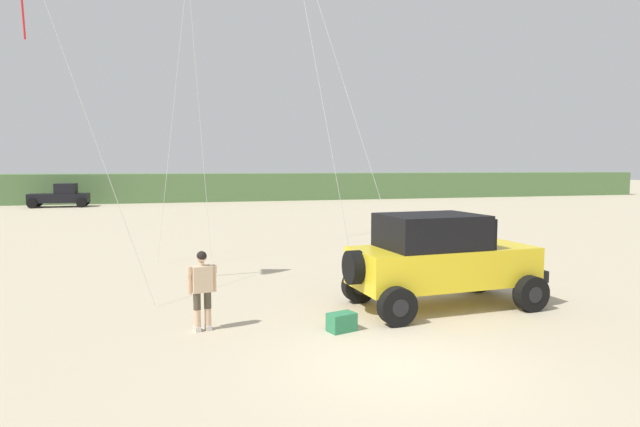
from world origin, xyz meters
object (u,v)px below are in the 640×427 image
(person_watching, at_px, (202,286))
(cooler_box, at_px, (342,322))
(jeep, at_px, (440,258))
(distant_pickup, at_px, (61,196))

(person_watching, height_order, cooler_box, person_watching)
(jeep, relative_size, distant_pickup, 1.07)
(distant_pickup, bearing_deg, cooler_box, -72.06)
(person_watching, bearing_deg, distant_pickup, 104.42)
(jeep, xyz_separation_m, cooler_box, (-2.87, -1.17, -1.01))
(jeep, height_order, distant_pickup, jeep)
(jeep, distance_m, cooler_box, 3.26)
(jeep, relative_size, cooler_box, 8.79)
(person_watching, distance_m, distant_pickup, 38.75)
(person_watching, distance_m, cooler_box, 2.97)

